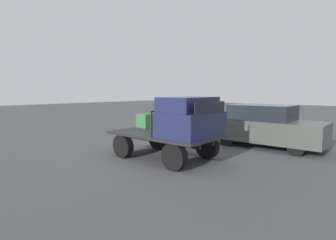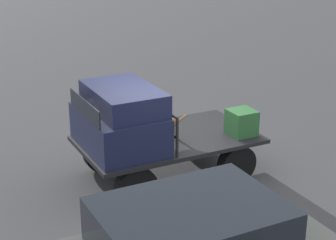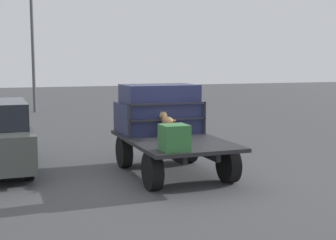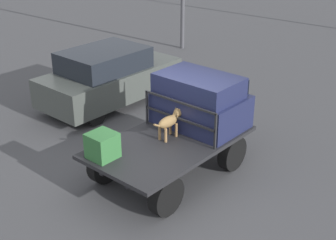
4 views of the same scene
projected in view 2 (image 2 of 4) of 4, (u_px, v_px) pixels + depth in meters
ground_plane at (168, 176)px, 11.44m from camera, size 80.00×80.00×0.00m
flatbed_truck at (168, 149)px, 11.23m from camera, size 3.51×2.02×0.84m
truck_cab at (120, 119)px, 10.53m from camera, size 1.34×1.90×1.17m
truck_headboard at (155, 115)px, 10.84m from camera, size 0.04×1.90×0.78m
dog at (164, 122)px, 10.88m from camera, size 0.90×0.23×0.61m
cargo_crate at (242, 122)px, 11.24m from camera, size 0.51×0.51×0.51m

